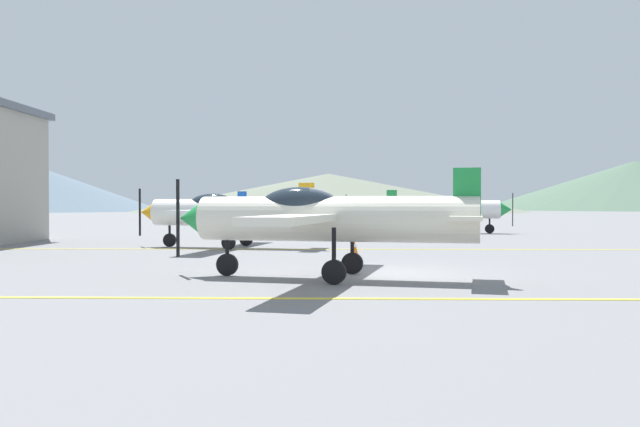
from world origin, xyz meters
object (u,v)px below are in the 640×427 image
airplane_mid (226,211)px  airplane_back (291,208)px  airplane_far (448,209)px  traffic_cone_side (354,247)px  airplane_near (324,217)px

airplane_mid → airplane_back: same height
airplane_far → traffic_cone_side: bearing=-109.4°
airplane_far → airplane_back: bearing=151.8°
airplane_near → airplane_back: 27.03m
airplane_back → traffic_cone_side: size_ratio=13.69×
airplane_mid → airplane_far: bearing=49.5°
airplane_near → airplane_mid: size_ratio=1.00×
airplane_far → airplane_back: 10.27m
airplane_mid → traffic_cone_side: 6.21m
airplane_back → traffic_cone_side: airplane_back is taller
airplane_near → airplane_far: bearing=73.6°
airplane_far → airplane_mid: bearing=-130.5°
airplane_mid → traffic_cone_side: airplane_mid is taller
airplane_near → airplane_back: size_ratio=1.00×
airplane_back → airplane_mid: bearing=-94.4°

